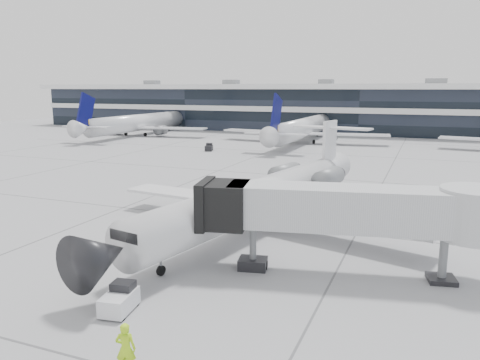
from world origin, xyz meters
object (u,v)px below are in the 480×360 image
at_px(regional_jet, 261,196).
at_px(jet_bridge, 360,210).
at_px(baggage_tug, 120,300).
at_px(ramp_worker, 126,349).

bearing_deg(regional_jet, jet_bridge, -27.92).
distance_m(regional_jet, baggage_tug, 15.21).
height_order(regional_jet, baggage_tug, regional_jet).
bearing_deg(baggage_tug, regional_jet, 74.40).
bearing_deg(ramp_worker, jet_bridge, -137.52).
xyz_separation_m(jet_bridge, ramp_worker, (-6.45, -12.46, -2.77)).
height_order(ramp_worker, baggage_tug, ramp_worker).
bearing_deg(baggage_tug, jet_bridge, 31.84).
bearing_deg(jet_bridge, regional_jet, 128.83).
xyz_separation_m(jet_bridge, baggage_tug, (-9.67, -8.45, -3.21)).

